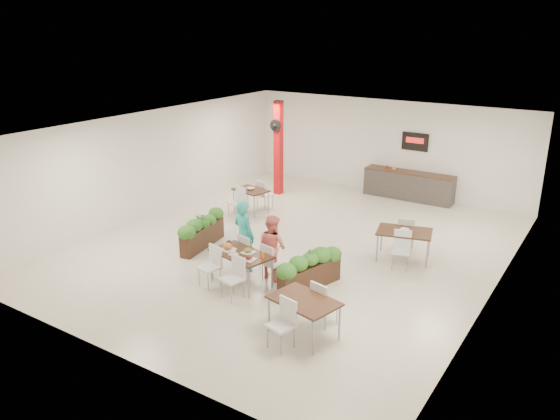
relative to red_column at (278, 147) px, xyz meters
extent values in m
plane|color=beige|center=(3.00, -3.79, -1.64)|extent=(12.00, 12.00, 0.00)
cube|color=white|center=(3.00, 2.21, -0.04)|extent=(10.00, 0.10, 3.20)
cube|color=white|center=(3.00, -9.79, -0.04)|extent=(10.00, 0.10, 3.20)
cube|color=white|center=(-2.00, -3.79, -0.04)|extent=(0.10, 12.00, 3.20)
cube|color=white|center=(8.00, -3.79, -0.04)|extent=(0.10, 12.00, 3.20)
cube|color=white|center=(3.00, -3.79, 1.56)|extent=(10.00, 12.00, 0.04)
cube|color=#B00B10|center=(0.00, 0.01, -0.04)|extent=(0.25, 0.25, 3.20)
cylinder|color=black|center=(0.00, -0.17, 0.76)|extent=(0.40, 0.06, 0.40)
sphere|color=black|center=(0.00, -0.21, 0.76)|extent=(0.12, 0.12, 0.12)
cube|color=#33302D|center=(4.00, 1.86, -1.19)|extent=(3.00, 0.60, 0.90)
cube|color=black|center=(4.00, 1.86, -0.72)|extent=(3.00, 0.62, 0.04)
cube|color=black|center=(4.00, 2.17, 0.26)|extent=(0.90, 0.04, 0.60)
cube|color=red|center=(4.00, 2.14, 0.31)|extent=(0.60, 0.02, 0.18)
imported|color=#A3231B|center=(3.20, 1.86, -0.61)|extent=(0.09, 0.09, 0.19)
imported|color=gold|center=(3.45, 1.86, -0.62)|extent=(0.13, 0.13, 0.17)
cube|color=black|center=(3.12, -6.29, -0.91)|extent=(1.54, 1.09, 0.04)
cylinder|color=gray|center=(2.42, -6.48, -1.29)|extent=(0.04, 0.04, 0.71)
cylinder|color=gray|center=(3.66, -6.77, -1.29)|extent=(0.04, 0.04, 0.71)
cylinder|color=gray|center=(2.57, -5.82, -1.29)|extent=(0.04, 0.04, 0.71)
cylinder|color=gray|center=(3.82, -6.10, -1.29)|extent=(0.04, 0.04, 0.71)
cube|color=white|center=(2.86, -5.62, -1.19)|extent=(0.50, 0.50, 0.05)
cube|color=white|center=(2.82, -5.80, -0.94)|extent=(0.42, 0.13, 0.45)
cylinder|color=gray|center=(3.06, -5.49, -1.43)|extent=(0.02, 0.02, 0.43)
cylinder|color=gray|center=(2.73, -5.41, -1.43)|extent=(0.02, 0.02, 0.43)
cylinder|color=gray|center=(2.99, -5.82, -1.43)|extent=(0.02, 0.02, 0.43)
cylinder|color=gray|center=(2.66, -5.75, -1.43)|extent=(0.02, 0.02, 0.43)
cube|color=white|center=(3.64, -5.80, -1.19)|extent=(0.50, 0.50, 0.05)
cube|color=white|center=(3.60, -5.98, -0.94)|extent=(0.42, 0.13, 0.45)
cylinder|color=gray|center=(3.84, -5.67, -1.43)|extent=(0.02, 0.02, 0.43)
cylinder|color=gray|center=(3.51, -5.59, -1.43)|extent=(0.02, 0.02, 0.43)
cylinder|color=gray|center=(3.77, -6.00, -1.43)|extent=(0.02, 0.02, 0.43)
cylinder|color=gray|center=(3.44, -5.92, -1.43)|extent=(0.02, 0.02, 0.43)
cube|color=white|center=(2.59, -6.79, -1.19)|extent=(0.50, 0.50, 0.05)
cube|color=white|center=(2.63, -6.60, -0.94)|extent=(0.42, 0.13, 0.45)
cylinder|color=gray|center=(2.39, -6.92, -1.43)|extent=(0.02, 0.02, 0.43)
cylinder|color=gray|center=(2.72, -6.99, -1.43)|extent=(0.02, 0.02, 0.43)
cylinder|color=gray|center=(2.46, -6.58, -1.43)|extent=(0.02, 0.02, 0.43)
cylinder|color=gray|center=(2.80, -6.66, -1.43)|extent=(0.02, 0.02, 0.43)
cube|color=white|center=(3.37, -6.97, -1.19)|extent=(0.50, 0.50, 0.05)
cube|color=white|center=(3.41, -6.78, -0.94)|extent=(0.42, 0.13, 0.45)
cylinder|color=gray|center=(3.17, -7.09, -1.43)|extent=(0.02, 0.02, 0.43)
cylinder|color=gray|center=(3.50, -7.17, -1.43)|extent=(0.02, 0.02, 0.43)
cylinder|color=gray|center=(3.24, -6.76, -1.43)|extent=(0.02, 0.02, 0.43)
cylinder|color=gray|center=(3.58, -6.84, -1.43)|extent=(0.02, 0.02, 0.43)
cube|color=white|center=(2.75, -6.31, -0.89)|extent=(0.36, 0.36, 0.01)
ellipsoid|color=brown|center=(2.75, -6.31, -0.81)|extent=(0.22, 0.22, 0.13)
cube|color=white|center=(3.24, -6.20, -0.89)|extent=(0.31, 0.31, 0.01)
ellipsoid|color=#C58022|center=(3.24, -6.20, -0.82)|extent=(0.18, 0.18, 0.11)
cube|color=white|center=(3.48, -6.50, -0.89)|extent=(0.31, 0.31, 0.01)
ellipsoid|color=#49130E|center=(3.48, -6.50, -0.83)|extent=(0.16, 0.16, 0.10)
cube|color=white|center=(3.03, -6.46, -0.89)|extent=(0.22, 0.22, 0.01)
ellipsoid|color=white|center=(3.03, -6.46, -0.84)|extent=(0.12, 0.12, 0.07)
cylinder|color=orange|center=(3.69, -6.27, -0.82)|extent=(0.07, 0.07, 0.15)
imported|color=brown|center=(2.60, -6.07, -0.84)|extent=(0.12, 0.12, 0.10)
imported|color=#29B2A7|center=(2.72, -5.64, -0.78)|extent=(0.70, 0.54, 1.72)
imported|color=#F9756F|center=(3.52, -5.64, -0.88)|extent=(0.85, 0.73, 1.52)
cube|color=black|center=(0.97, -5.12, -1.35)|extent=(0.56, 1.77, 0.58)
ellipsoid|color=#1D5017|center=(1.08, -5.84, -0.94)|extent=(0.40, 0.40, 0.32)
ellipsoid|color=#1D5017|center=(1.02, -5.48, -0.94)|extent=(0.40, 0.40, 0.32)
ellipsoid|color=#1D5017|center=(0.97, -5.12, -0.94)|extent=(0.40, 0.40, 0.32)
ellipsoid|color=#1D5017|center=(0.91, -4.77, -0.94)|extent=(0.40, 0.40, 0.32)
ellipsoid|color=#1D5017|center=(0.85, -4.41, -0.94)|extent=(0.40, 0.40, 0.32)
imported|color=#1D5017|center=(0.97, -5.12, -0.87)|extent=(0.34, 0.29, 0.38)
cube|color=black|center=(4.54, -5.68, -1.36)|extent=(0.72, 1.71, 0.57)
ellipsoid|color=#1D5017|center=(4.35, -6.35, -0.96)|extent=(0.40, 0.40, 0.32)
ellipsoid|color=#1D5017|center=(4.45, -6.02, -0.96)|extent=(0.40, 0.40, 0.32)
ellipsoid|color=#1D5017|center=(4.54, -5.68, -0.96)|extent=(0.40, 0.40, 0.32)
ellipsoid|color=#1D5017|center=(4.63, -5.34, -0.96)|extent=(0.40, 0.40, 0.32)
ellipsoid|color=#1D5017|center=(4.73, -5.01, -0.96)|extent=(0.40, 0.40, 0.32)
imported|color=#1D5017|center=(4.54, -5.68, -0.89)|extent=(0.21, 0.21, 0.37)
cube|color=black|center=(0.39, -2.16, -0.91)|extent=(1.18, 0.91, 0.04)
cylinder|color=gray|center=(-0.13, -2.36, -1.29)|extent=(0.04, 0.04, 0.71)
cylinder|color=gray|center=(0.80, -2.55, -1.29)|extent=(0.04, 0.04, 0.71)
cylinder|color=gray|center=(-0.01, -1.78, -1.29)|extent=(0.04, 0.04, 0.71)
cylinder|color=gray|center=(0.92, -1.97, -1.29)|extent=(0.04, 0.04, 0.71)
cube|color=white|center=(0.52, -1.57, -1.19)|extent=(0.50, 0.50, 0.05)
cube|color=white|center=(0.48, -1.76, -0.94)|extent=(0.42, 0.12, 0.45)
cylinder|color=gray|center=(0.72, -1.44, -1.43)|extent=(0.02, 0.02, 0.43)
cylinder|color=gray|center=(0.38, -1.37, -1.43)|extent=(0.02, 0.02, 0.43)
cylinder|color=gray|center=(0.65, -1.78, -1.43)|extent=(0.02, 0.02, 0.43)
cylinder|color=gray|center=(0.31, -1.71, -1.43)|extent=(0.02, 0.02, 0.43)
cube|color=white|center=(0.27, -2.75, -1.19)|extent=(0.50, 0.50, 0.05)
cube|color=white|center=(0.31, -2.56, -0.94)|extent=(0.42, 0.12, 0.45)
cylinder|color=gray|center=(0.07, -2.88, -1.43)|extent=(0.02, 0.02, 0.43)
cylinder|color=gray|center=(0.41, -2.95, -1.43)|extent=(0.02, 0.02, 0.43)
cylinder|color=gray|center=(0.14, -2.55, -1.43)|extent=(0.02, 0.02, 0.43)
cylinder|color=gray|center=(0.47, -2.62, -1.43)|extent=(0.02, 0.02, 0.43)
imported|color=white|center=(0.39, -2.16, -0.87)|extent=(0.22, 0.22, 0.05)
cube|color=black|center=(5.68, -3.00, -0.91)|extent=(1.50, 1.19, 0.04)
cylinder|color=gray|center=(5.20, -3.51, -1.29)|extent=(0.04, 0.04, 0.71)
cylinder|color=gray|center=(6.36, -3.21, -1.29)|extent=(0.04, 0.04, 0.71)
cylinder|color=gray|center=(5.01, -2.78, -1.29)|extent=(0.04, 0.04, 0.71)
cylinder|color=gray|center=(6.16, -2.48, -1.29)|extent=(0.04, 0.04, 0.71)
cube|color=white|center=(5.53, -2.42, -1.19)|extent=(0.51, 0.51, 0.05)
cube|color=white|center=(5.58, -2.60, -0.94)|extent=(0.42, 0.15, 0.45)
cylinder|color=gray|center=(5.65, -2.21, -1.43)|extent=(0.02, 0.02, 0.43)
cylinder|color=gray|center=(5.32, -2.29, -1.43)|extent=(0.02, 0.02, 0.43)
cylinder|color=gray|center=(5.74, -2.54, -1.43)|extent=(0.02, 0.02, 0.43)
cylinder|color=gray|center=(5.41, -2.62, -1.43)|extent=(0.02, 0.02, 0.43)
cube|color=white|center=(5.83, -3.58, -1.19)|extent=(0.51, 0.51, 0.05)
cube|color=white|center=(5.79, -3.39, -0.94)|extent=(0.42, 0.15, 0.45)
cylinder|color=gray|center=(5.71, -3.78, -1.43)|extent=(0.02, 0.02, 0.43)
cylinder|color=gray|center=(6.04, -3.70, -1.43)|extent=(0.02, 0.02, 0.43)
cylinder|color=gray|center=(5.63, -3.45, -1.43)|extent=(0.02, 0.02, 0.43)
cylinder|color=gray|center=(5.96, -3.37, -1.43)|extent=(0.02, 0.02, 0.43)
imported|color=white|center=(5.68, -3.00, -0.87)|extent=(0.22, 0.22, 0.05)
cube|color=black|center=(5.40, -7.41, -0.91)|extent=(1.41, 1.10, 0.04)
cylinder|color=gray|center=(4.77, -7.63, -1.29)|extent=(0.04, 0.04, 0.71)
cylinder|color=gray|center=(5.88, -7.89, -1.29)|extent=(0.04, 0.04, 0.71)
cylinder|color=gray|center=(4.93, -6.93, -1.29)|extent=(0.04, 0.04, 0.71)
cylinder|color=gray|center=(6.04, -7.18, -1.29)|extent=(0.04, 0.04, 0.71)
cube|color=white|center=(5.54, -6.82, -1.19)|extent=(0.50, 0.50, 0.05)
cube|color=white|center=(5.50, -7.01, -0.94)|extent=(0.42, 0.13, 0.45)
cylinder|color=gray|center=(5.74, -6.69, -1.43)|extent=(0.02, 0.02, 0.43)
cylinder|color=gray|center=(5.41, -6.62, -1.43)|extent=(0.02, 0.02, 0.43)
cylinder|color=gray|center=(5.67, -7.03, -1.43)|extent=(0.02, 0.02, 0.43)
cylinder|color=gray|center=(5.33, -6.95, -1.43)|extent=(0.02, 0.02, 0.43)
cube|color=white|center=(5.27, -7.99, -1.19)|extent=(0.50, 0.50, 0.05)
cube|color=white|center=(5.31, -7.81, -0.94)|extent=(0.42, 0.13, 0.45)
cylinder|color=gray|center=(5.07, -8.12, -1.43)|extent=(0.02, 0.02, 0.43)
cylinder|color=gray|center=(5.40, -8.20, -1.43)|extent=(0.02, 0.02, 0.43)
cylinder|color=gray|center=(5.14, -7.79, -1.43)|extent=(0.02, 0.02, 0.43)
cylinder|color=gray|center=(5.48, -7.87, -1.43)|extent=(0.02, 0.02, 0.43)
camera|label=1|loc=(9.94, -15.21, 3.93)|focal=35.00mm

